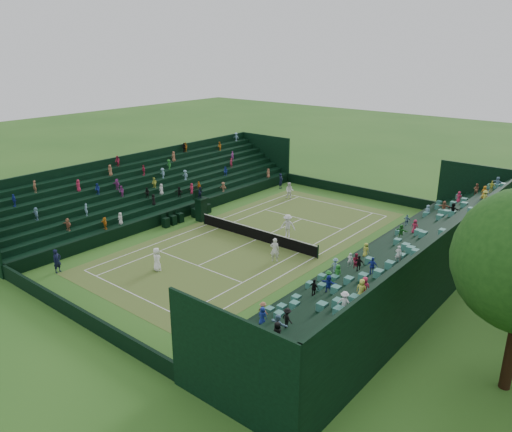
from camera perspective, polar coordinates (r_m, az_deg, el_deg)
The scene contains 17 objects.
ground at distance 39.60m, azimuth 0.00°, elevation -2.74°, with size 160.00×160.00×0.00m, color #2B5E1D.
court_surface at distance 39.60m, azimuth 0.00°, elevation -2.73°, with size 12.97×26.77×0.01m, color #437928.
perimeter_wall_north at distance 52.04m, azimuth 11.19°, elevation 2.85°, with size 17.17×0.20×1.00m, color black.
perimeter_wall_south at distance 30.05m, azimuth -19.95°, elevation -10.40°, with size 17.17×0.20×1.00m, color black.
perimeter_wall_east at distance 35.06m, azimuth 10.82°, elevation -5.20°, with size 0.20×31.77×1.00m, color black.
perimeter_wall_west at distance 44.96m, azimuth -8.38°, elevation 0.43°, with size 0.20×31.77×1.00m, color black.
north_grandstand at distance 33.08m, azimuth 17.28°, elevation -5.29°, with size 6.60×32.00×4.90m.
south_grandstand at distance 47.71m, azimuth -11.85°, elevation 2.64°, with size 6.60×32.00×4.90m.
tennis_net at distance 39.40m, azimuth 0.00°, elevation -2.03°, with size 11.67×0.10×1.06m.
umpire_chair at distance 43.72m, azimuth -6.31°, elevation 1.12°, with size 0.98×0.98×3.09m.
courtside_chairs at distance 44.40m, azimuth -7.85°, elevation 0.15°, with size 0.54×5.51×1.18m.
player_near_west at distance 34.74m, azimuth -11.28°, elevation -4.87°, with size 0.81×0.53×1.66m, color white.
player_near_east at distance 35.46m, azimuth 2.16°, elevation -3.88°, with size 0.65×0.43×1.78m, color silver.
player_far_west at distance 49.98m, azimuth 3.85°, elevation 2.91°, with size 0.81×0.63×1.67m, color white.
player_far_east at distance 39.93m, azimuth 3.64°, elevation -1.12°, with size 1.23×0.71×1.90m, color white.
line_judge_north at distance 53.55m, azimuth 2.86°, elevation 4.02°, with size 0.60×0.40×1.66m, color black.
line_judge_south at distance 36.40m, azimuth -21.79°, elevation -4.79°, with size 0.60×0.40×1.66m, color black.
Camera 1 is at (23.34, -28.41, 14.70)m, focal length 35.00 mm.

